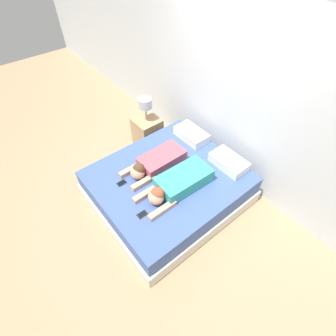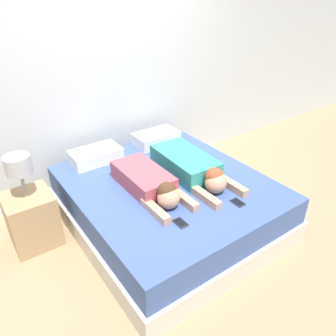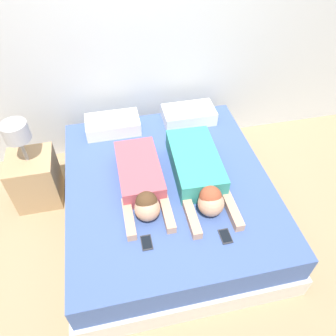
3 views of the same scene
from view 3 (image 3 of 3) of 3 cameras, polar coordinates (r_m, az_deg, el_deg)
The scene contains 10 objects.
ground_plane at distance 3.13m, azimuth 0.00°, elevation -8.17°, with size 12.00×12.00×0.00m, color #9E8460.
wall_back at distance 3.22m, azimuth -4.66°, elevation 22.95°, with size 12.00×0.06×2.60m.
bed at distance 2.94m, azimuth 0.00°, elevation -5.42°, with size 1.76×1.96×0.48m.
pillow_head_left at distance 3.25m, azimuth -9.58°, elevation 7.44°, with size 0.51×0.30×0.14m.
pillow_head_right at distance 3.35m, azimuth 3.62°, elevation 9.24°, with size 0.51×0.30×0.14m.
person_left at distance 2.64m, azimuth -4.66°, elevation -2.33°, with size 0.36×0.92×0.22m.
person_right at distance 2.70m, azimuth 5.34°, elevation -0.70°, with size 0.40×1.03×0.23m.
cell_phone_left at distance 2.39m, azimuth -3.74°, elevation -12.83°, with size 0.08×0.12×0.01m.
cell_phone_right at distance 2.45m, azimuth 9.96°, elevation -11.63°, with size 0.08×0.12×0.01m.
nightstand at distance 3.29m, azimuth -22.27°, elevation -1.23°, with size 0.41×0.41×0.90m.
Camera 3 is at (-0.40, -1.82, 2.52)m, focal length 35.00 mm.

